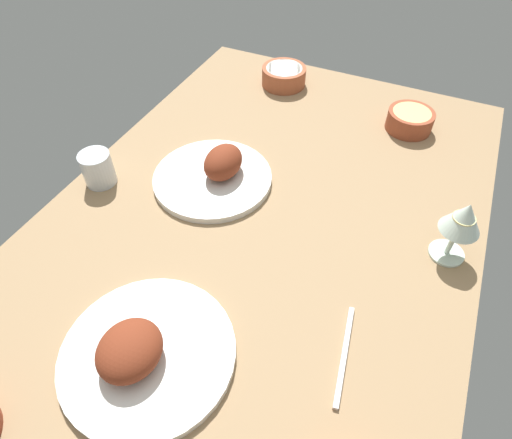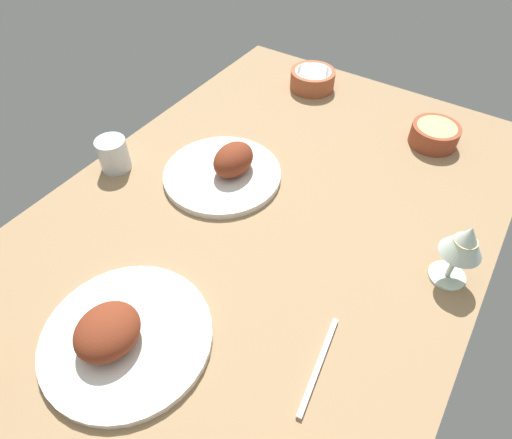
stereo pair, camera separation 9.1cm
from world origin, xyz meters
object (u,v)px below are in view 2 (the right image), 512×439
Objects in this scene: wine_glass at (465,243)px; water_tumbler at (113,154)px; fork_loose at (319,365)px; plate_center_main at (120,335)px; bowl_pasta at (435,134)px; plate_near_viewer at (226,170)px; bowl_cream at (312,79)px.

wine_glass reaches higher than water_tumbler.
wine_glass is at bearing -81.46° from water_tumbler.
fork_loose is (-29.43, 12.25, -9.53)cm from wine_glass.
plate_center_main is 87.52cm from bowl_pasta.
bowl_pasta is 1.51× the size of water_tumbler.
plate_near_viewer is 53.74cm from bowl_pasta.
plate_near_viewer is at bearing -64.12° from water_tumbler.
plate_near_viewer is 3.49× the size of water_tumbler.
bowl_cream is 0.93× the size of wine_glass.
water_tumbler is at bearing 65.89° from fork_loose.
wine_glass is (-46.72, -54.35, 6.99)cm from bowl_cream.
plate_near_viewer is at bearing 44.97° from fork_loose.
water_tumbler is (-11.71, 24.15, 1.78)cm from plate_near_viewer.
plate_near_viewer is at bearing -177.41° from bowl_cream.
bowl_cream is (90.51, 12.13, 0.80)cm from plate_center_main.
water_tumbler is (-11.48, 76.40, -5.98)cm from wine_glass.
plate_center_main is at bearing 136.04° from wine_glass.
bowl_pasta is 79.36cm from water_tumbler.
wine_glass reaches higher than bowl_cream.
wine_glass reaches higher than plate_center_main.
plate_near_viewer reaches higher than plate_center_main.
bowl_pasta is 69.16cm from fork_loose.
wine_glass is 77.48cm from water_tumbler.
plate_center_main is 1.05× the size of plate_near_viewer.
water_tumbler is 0.43× the size of fork_loose.
plate_near_viewer is 46.54cm from bowl_cream.
bowl_cream is 62.24cm from water_tumbler.
fork_loose is at bearing 157.41° from wine_glass.
water_tumbler is (-51.08, 60.72, 1.13)cm from bowl_pasta.
plate_center_main is 33.28cm from fork_loose.
plate_near_viewer is at bearing 12.83° from plate_center_main.
wine_glass reaches higher than plate_near_viewer.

